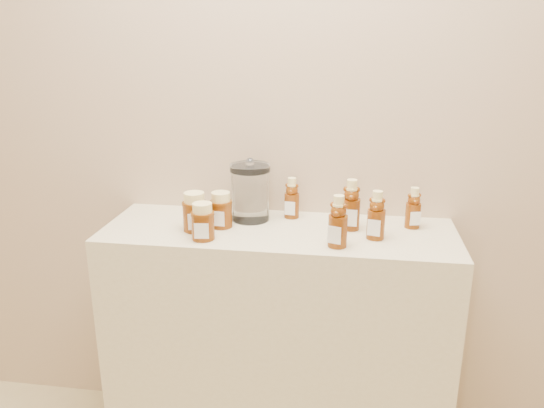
% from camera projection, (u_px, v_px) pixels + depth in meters
% --- Properties ---
extents(wall_back, '(3.50, 0.02, 2.70)m').
position_uv_depth(wall_back, '(287.00, 89.00, 1.85)').
color(wall_back, tan).
rests_on(wall_back, ground).
extents(display_table, '(1.20, 0.40, 0.90)m').
position_uv_depth(display_table, '(278.00, 344.00, 1.94)').
color(display_table, beige).
rests_on(display_table, ground).
extents(bear_bottle_back_left, '(0.06, 0.06, 0.17)m').
position_uv_depth(bear_bottle_back_left, '(292.00, 195.00, 1.90)').
color(bear_bottle_back_left, '#582407').
rests_on(bear_bottle_back_left, display_table).
extents(bear_bottle_back_mid, '(0.07, 0.07, 0.20)m').
position_uv_depth(bear_bottle_back_mid, '(351.00, 201.00, 1.78)').
color(bear_bottle_back_mid, '#582407').
rests_on(bear_bottle_back_mid, display_table).
extents(bear_bottle_back_right, '(0.07, 0.07, 0.16)m').
position_uv_depth(bear_bottle_back_right, '(414.00, 205.00, 1.80)').
color(bear_bottle_back_right, '#582407').
rests_on(bear_bottle_back_right, display_table).
extents(bear_bottle_front_left, '(0.08, 0.08, 0.19)m').
position_uv_depth(bear_bottle_front_left, '(338.00, 218.00, 1.63)').
color(bear_bottle_front_left, '#582407').
rests_on(bear_bottle_front_left, display_table).
extents(bear_bottle_front_right, '(0.08, 0.08, 0.18)m').
position_uv_depth(bear_bottle_front_right, '(377.00, 212.00, 1.70)').
color(bear_bottle_front_right, '#582407').
rests_on(bear_bottle_front_right, display_table).
extents(honey_jar_left, '(0.11, 0.11, 0.13)m').
position_uv_depth(honey_jar_left, '(195.00, 212.00, 1.78)').
color(honey_jar_left, '#582407').
rests_on(honey_jar_left, display_table).
extents(honey_jar_back, '(0.08, 0.08, 0.12)m').
position_uv_depth(honey_jar_back, '(221.00, 210.00, 1.81)').
color(honey_jar_back, '#582407').
rests_on(honey_jar_back, display_table).
extents(honey_jar_front, '(0.09, 0.09, 0.12)m').
position_uv_depth(honey_jar_front, '(203.00, 221.00, 1.70)').
color(honey_jar_front, '#582407').
rests_on(honey_jar_front, display_table).
extents(glass_canister, '(0.16, 0.16, 0.22)m').
position_uv_depth(glass_canister, '(250.00, 190.00, 1.87)').
color(glass_canister, white).
rests_on(glass_canister, display_table).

